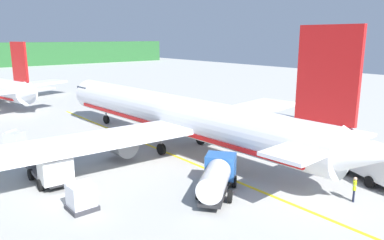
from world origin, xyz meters
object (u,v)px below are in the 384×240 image
Objects in this scene: service_truck_catering at (375,163)px; cargo_container_near at (81,197)px; service_truck_baggage at (217,176)px; crew_loader_left at (355,187)px; airliner_foreground at (176,115)px; crew_loader_right at (378,149)px; cargo_container_mid at (15,141)px; service_truck_fuel at (52,170)px.

service_truck_catering is 3.40× the size of cargo_container_near.
crew_loader_left is (6.54, -6.82, -0.33)m from service_truck_baggage.
crew_loader_right is (11.95, -14.97, -2.34)m from airliner_foreground.
crew_loader_left is at bearing -46.19° from service_truck_baggage.
cargo_container_mid is 34.89m from crew_loader_right.
service_truck_fuel is 1.09× the size of service_truck_baggage.
crew_loader_right is (5.51, 2.23, -0.56)m from service_truck_catering.
cargo_container_near is at bearing -89.59° from service_truck_fuel.
service_truck_baggage reaches higher than crew_loader_left.
airliner_foreground reaches higher than service_truck_baggage.
cargo_container_mid is at bearing 112.32° from service_truck_baggage.
crew_loader_left is (1.86, -18.00, -2.33)m from airliner_foreground.
service_truck_catering is (11.12, -6.01, 0.21)m from service_truck_baggage.
crew_loader_right is at bearing -44.11° from cargo_container_mid.
cargo_container_mid is at bearing 89.73° from cargo_container_near.
service_truck_fuel is at bearing 90.41° from cargo_container_near.
service_truck_fuel is 28.39m from crew_loader_right.
service_truck_baggage is at bearing -112.72° from airliner_foreground.
service_truck_catering is 2.77× the size of cargo_container_mid.
cargo_container_near is (-13.18, -7.33, -2.49)m from airliner_foreground.
service_truck_fuel is 3.65× the size of crew_loader_right.
service_truck_catering is (6.44, -17.20, -1.79)m from airliner_foreground.
airliner_foreground reaches higher than service_truck_catering.
cargo_container_mid reaches higher than cargo_container_near.
airliner_foreground is at bearing 67.28° from service_truck_baggage.
cargo_container_near reaches higher than crew_loader_left.
cargo_container_near is at bearing 144.63° from crew_loader_left.
crew_loader_right is (25.05, -24.28, 0.08)m from cargo_container_mid.
service_truck_catering reaches higher than cargo_container_mid.
airliner_foreground is 16.25m from cargo_container_mid.
service_truck_catering is at bearing -28.41° from service_truck_baggage.
service_truck_baggage is 22.16m from cargo_container_mid.
service_truck_baggage is at bearing -24.43° from cargo_container_near.
service_truck_fuel reaches higher than crew_loader_left.
cargo_container_mid is (-8.42, 20.50, -0.43)m from service_truck_baggage.
airliner_foreground is at bearing 29.07° from cargo_container_near.
service_truck_catering is (19.66, -15.36, 0.42)m from service_truck_fuel.
service_truck_fuel reaches higher than crew_loader_right.
service_truck_catering is 21.97m from cargo_container_near.
cargo_container_mid is 1.32× the size of crew_loader_left.
crew_loader_right is at bearing -51.40° from airliner_foreground.
cargo_container_near is at bearing 163.08° from crew_loader_right.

